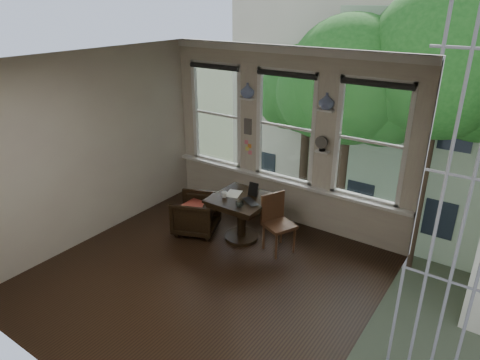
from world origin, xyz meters
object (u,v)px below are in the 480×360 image
Objects in this scene: side_chair_right at (279,225)px; laptop at (247,203)px; table at (242,218)px; armchair_left at (196,214)px; mug at (224,195)px.

side_chair_right is 2.65× the size of laptop.
table is 0.70m from side_chair_right.
armchair_left is at bearing -162.63° from table.
armchair_left is at bearing -143.08° from laptop.
laptop is at bearing -32.48° from table.
mug is at bearing -146.40° from laptop.
laptop is 0.43m from mug.
laptop is at bearing 74.89° from armchair_left.
mug reaches higher than armchair_left.
mug is (-0.43, -0.03, 0.03)m from laptop.
table is 0.81m from armchair_left.
mug reaches higher than table.
side_chair_right reaches higher than armchair_left.
mug is (-0.23, -0.15, 0.42)m from table.
side_chair_right is (0.69, 0.03, 0.09)m from table.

